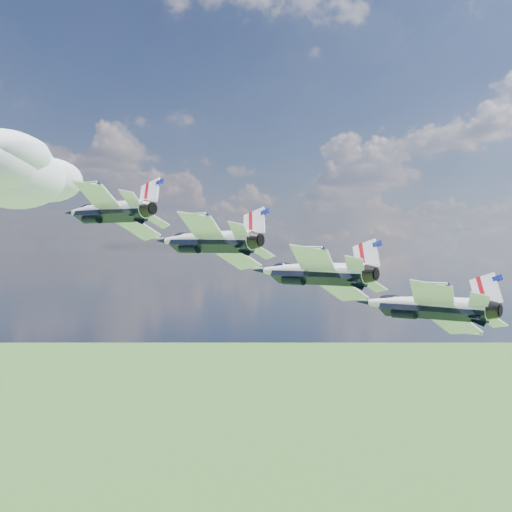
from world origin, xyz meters
TOP-DOWN VIEW (x-y plane):
  - cloud_far at (33.70, 206.16)m, footprint 58.01×45.58m
  - jet_0 at (-9.86, 22.43)m, footprint 14.99×18.12m
  - jet_1 at (-2.38, 13.91)m, footprint 14.99×18.12m
  - jet_2 at (5.10, 5.39)m, footprint 14.99×18.12m
  - jet_3 at (12.58, -3.13)m, footprint 14.99×18.12m

SIDE VIEW (x-z plane):
  - jet_3 at x=12.58m, z-range 139.41..149.08m
  - jet_2 at x=5.10m, z-range 142.71..152.37m
  - jet_1 at x=-2.38m, z-range 146.00..155.67m
  - jet_0 at x=-9.86m, z-range 149.29..158.96m
  - cloud_far at x=33.70m, z-range 170.29..193.08m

